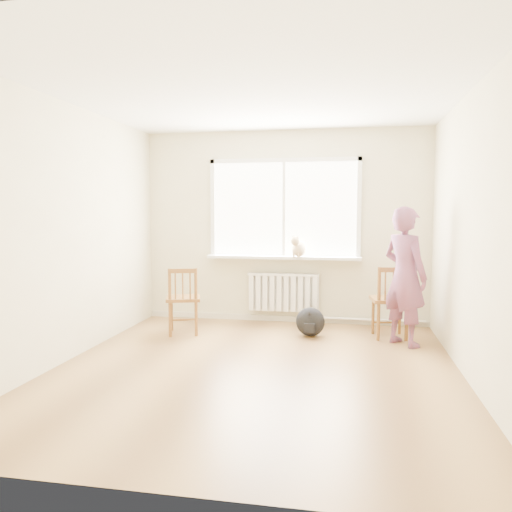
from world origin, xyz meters
The scene contains 13 objects.
floor centered at (0.00, 0.00, 0.00)m, with size 4.50×4.50×0.00m, color #9D7340.
ceiling centered at (0.00, 0.00, 2.70)m, with size 4.50×4.50×0.00m, color white.
back_wall centered at (0.00, 2.25, 1.35)m, with size 4.00×0.01×2.70m, color beige.
window centered at (0.00, 2.22, 1.66)m, with size 2.12×0.05×1.42m.
windowsill centered at (0.00, 2.14, 0.93)m, with size 2.15×0.22×0.04m, color white.
radiator centered at (0.00, 2.16, 0.44)m, with size 1.00×0.12×0.55m.
heating_pipe centered at (1.25, 2.19, 0.08)m, with size 0.04×0.04×1.40m, color silver.
baseboard centered at (0.00, 2.23, 0.04)m, with size 4.00×0.03×0.08m, color beige.
chair_left centered at (-1.17, 1.25, 0.43)m, with size 0.53×0.51×0.86m.
chair_right centered at (1.42, 1.53, 0.46)m, with size 0.50×0.48×0.90m.
person centered at (1.55, 1.24, 0.81)m, with size 0.59×0.39×1.63m, color #B53C40.
cat centered at (0.22, 2.05, 1.07)m, with size 0.27×0.45×0.31m.
backpack centered at (0.44, 1.46, 0.18)m, with size 0.36×0.27×0.36m, color black.
Camera 1 is at (0.90, -4.75, 1.57)m, focal length 35.00 mm.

